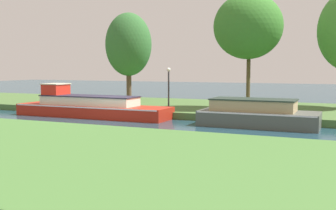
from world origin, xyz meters
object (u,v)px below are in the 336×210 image
at_px(willow_tree_left, 128,45).
at_px(lamp_post, 169,83).
at_px(willow_tree_centre, 248,26).
at_px(mooring_post_far, 52,102).
at_px(mooring_post_near, 233,108).
at_px(red_barge, 90,107).
at_px(slate_narrowboat, 257,114).

height_order(willow_tree_left, lamp_post, willow_tree_left).
bearing_deg(willow_tree_centre, lamp_post, -152.62).
distance_m(lamp_post, mooring_post_far, 8.20).
xyz_separation_m(willow_tree_left, mooring_post_near, (10.28, -6.65, -4.02)).
xyz_separation_m(lamp_post, mooring_post_far, (-8.00, -1.20, -1.36)).
bearing_deg(mooring_post_far, willow_tree_centre, 15.62).
xyz_separation_m(red_barge, mooring_post_near, (8.55, 1.24, 0.14)).
relative_size(red_barge, willow_tree_centre, 1.39).
bearing_deg(slate_narrowboat, willow_tree_left, 146.32).
bearing_deg(willow_tree_left, willow_tree_centre, -17.42).
height_order(red_barge, mooring_post_far, red_barge).
bearing_deg(lamp_post, willow_tree_centre, 27.38).
bearing_deg(slate_narrowboat, willow_tree_centre, 109.12).
relative_size(willow_tree_centre, lamp_post, 2.78).
bearing_deg(mooring_post_far, slate_narrowboat, -5.06).
xyz_separation_m(slate_narrowboat, mooring_post_near, (-1.56, 1.24, 0.13)).
height_order(red_barge, mooring_post_near, red_barge).
xyz_separation_m(red_barge, willow_tree_left, (-1.73, 7.89, 4.16)).
bearing_deg(mooring_post_near, lamp_post, 164.70).
distance_m(willow_tree_centre, mooring_post_near, 5.86).
relative_size(slate_narrowboat, willow_tree_centre, 0.83).
xyz_separation_m(willow_tree_left, lamp_post, (5.88, -5.45, -2.72)).
xyz_separation_m(slate_narrowboat, lamp_post, (-5.96, 2.44, 1.43)).
distance_m(slate_narrowboat, mooring_post_near, 1.99).
xyz_separation_m(red_barge, mooring_post_far, (-3.85, 1.24, 0.08)).
bearing_deg(willow_tree_left, mooring_post_near, -32.91).
height_order(willow_tree_left, mooring_post_far, willow_tree_left).
distance_m(red_barge, willow_tree_centre, 10.85).
relative_size(willow_tree_left, mooring_post_far, 12.37).
height_order(red_barge, willow_tree_left, willow_tree_left).
distance_m(lamp_post, mooring_post_near, 4.74).
relative_size(slate_narrowboat, mooring_post_near, 8.78).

